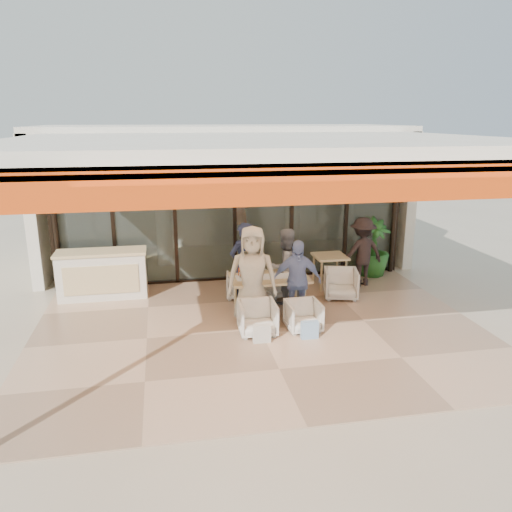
% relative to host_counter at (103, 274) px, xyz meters
% --- Properties ---
extents(ground, '(70.00, 70.00, 0.00)m').
position_rel_host_counter_xyz_m(ground, '(2.93, -2.30, -0.53)').
color(ground, '#C6B293').
rests_on(ground, ground).
extents(terrace_floor, '(8.00, 6.00, 0.01)m').
position_rel_host_counter_xyz_m(terrace_floor, '(2.93, -2.30, -0.53)').
color(terrace_floor, tan).
rests_on(terrace_floor, ground).
extents(terrace_structure, '(8.00, 6.00, 3.40)m').
position_rel_host_counter_xyz_m(terrace_structure, '(2.93, -2.56, 2.72)').
color(terrace_structure, silver).
rests_on(terrace_structure, ground).
extents(glass_storefront, '(8.08, 0.10, 3.20)m').
position_rel_host_counter_xyz_m(glass_storefront, '(2.93, 0.70, 1.07)').
color(glass_storefront, '#9EADA3').
rests_on(glass_storefront, ground).
extents(interior_block, '(9.05, 3.62, 3.52)m').
position_rel_host_counter_xyz_m(interior_block, '(2.93, 3.02, 1.70)').
color(interior_block, silver).
rests_on(interior_block, ground).
extents(host_counter, '(1.85, 0.65, 1.04)m').
position_rel_host_counter_xyz_m(host_counter, '(0.00, 0.00, 0.00)').
color(host_counter, silver).
rests_on(host_counter, ground).
extents(dining_table, '(1.50, 0.90, 0.93)m').
position_rel_host_counter_xyz_m(dining_table, '(3.27, -1.47, 0.16)').
color(dining_table, '#E0C789').
rests_on(dining_table, ground).
extents(chair_far_left, '(0.65, 0.62, 0.60)m').
position_rel_host_counter_xyz_m(chair_far_left, '(2.85, -0.52, -0.23)').
color(chair_far_left, white).
rests_on(chair_far_left, ground).
extents(chair_far_right, '(0.86, 0.83, 0.71)m').
position_rel_host_counter_xyz_m(chair_far_right, '(3.69, -0.52, -0.17)').
color(chair_far_right, white).
rests_on(chair_far_right, ground).
extents(chair_near_left, '(0.66, 0.62, 0.67)m').
position_rel_host_counter_xyz_m(chair_near_left, '(2.85, -2.42, -0.20)').
color(chair_near_left, white).
rests_on(chair_near_left, ground).
extents(chair_near_right, '(0.61, 0.58, 0.61)m').
position_rel_host_counter_xyz_m(chair_near_right, '(3.69, -2.42, -0.23)').
color(chair_near_right, white).
rests_on(chair_near_right, ground).
extents(diner_navy, '(0.74, 0.61, 1.74)m').
position_rel_host_counter_xyz_m(diner_navy, '(2.85, -1.02, 0.34)').
color(diner_navy, '#181E35').
rests_on(diner_navy, ground).
extents(diner_grey, '(0.93, 0.84, 1.58)m').
position_rel_host_counter_xyz_m(diner_grey, '(3.69, -1.02, 0.26)').
color(diner_grey, slate).
rests_on(diner_grey, ground).
extents(diner_cream, '(1.00, 0.76, 1.85)m').
position_rel_host_counter_xyz_m(diner_cream, '(2.85, -1.92, 0.39)').
color(diner_cream, beige).
rests_on(diner_cream, ground).
extents(diner_periwinkle, '(0.96, 0.51, 1.56)m').
position_rel_host_counter_xyz_m(diner_periwinkle, '(3.69, -1.92, 0.25)').
color(diner_periwinkle, '#768FC5').
rests_on(diner_periwinkle, ground).
extents(tote_bag_cream, '(0.30, 0.10, 0.34)m').
position_rel_host_counter_xyz_m(tote_bag_cream, '(2.85, -2.82, -0.36)').
color(tote_bag_cream, silver).
rests_on(tote_bag_cream, ground).
extents(tote_bag_blue, '(0.30, 0.10, 0.34)m').
position_rel_host_counter_xyz_m(tote_bag_blue, '(3.69, -2.82, -0.36)').
color(tote_bag_blue, '#99BFD8').
rests_on(tote_bag_blue, ground).
extents(side_table, '(0.70, 0.70, 0.74)m').
position_rel_host_counter_xyz_m(side_table, '(4.94, -0.21, 0.11)').
color(side_table, '#E0C789').
rests_on(side_table, ground).
extents(side_chair, '(0.82, 0.79, 0.70)m').
position_rel_host_counter_xyz_m(side_chair, '(4.94, -0.96, -0.18)').
color(side_chair, white).
rests_on(side_chair, ground).
extents(standing_woman, '(1.11, 0.74, 1.59)m').
position_rel_host_counter_xyz_m(standing_woman, '(5.67, -0.27, 0.26)').
color(standing_woman, black).
rests_on(standing_woman, ground).
extents(potted_palm, '(0.97, 0.97, 1.43)m').
position_rel_host_counter_xyz_m(potted_palm, '(6.22, 0.40, 0.18)').
color(potted_palm, '#1E5919').
rests_on(potted_palm, ground).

